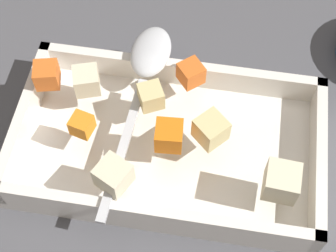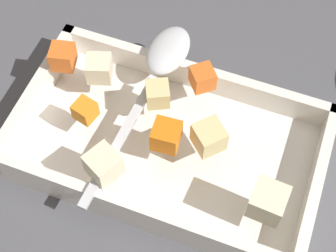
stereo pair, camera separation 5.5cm
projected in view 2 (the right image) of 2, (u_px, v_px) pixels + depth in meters
ground_plane at (176, 166)px, 0.60m from camera, size 4.00×4.00×0.00m
baking_dish at (168, 146)px, 0.59m from camera, size 0.35×0.20×0.05m
carrot_chunk_mid_right at (63, 57)px, 0.60m from camera, size 0.03×0.03×0.03m
carrot_chunk_near_right at (206, 79)px, 0.58m from camera, size 0.04×0.04×0.03m
carrot_chunk_near_left at (166, 137)px, 0.54m from camera, size 0.03×0.03×0.03m
carrot_chunk_center at (87, 107)px, 0.56m from camera, size 0.03×0.03×0.02m
potato_chunk_near_spoon at (103, 165)px, 0.52m from camera, size 0.04×0.04×0.03m
potato_chunk_front_center at (268, 201)px, 0.50m from camera, size 0.04×0.04×0.03m
potato_chunk_back_center at (209, 137)px, 0.54m from camera, size 0.04×0.04×0.03m
potato_chunk_far_right at (99, 68)px, 0.59m from camera, size 0.04×0.04×0.03m
potato_chunk_mid_left at (158, 94)px, 0.57m from camera, size 0.03×0.03×0.03m
serving_spoon at (163, 59)px, 0.60m from camera, size 0.05×0.25×0.02m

